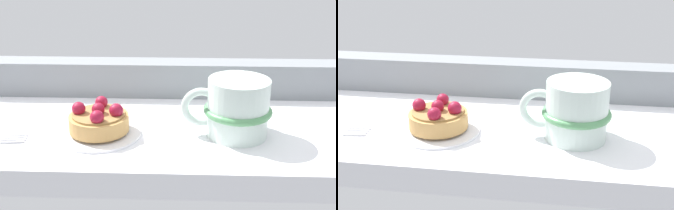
{
  "view_description": "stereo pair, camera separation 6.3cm",
  "coord_description": "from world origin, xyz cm",
  "views": [
    {
      "loc": [
        6.18,
        -62.58,
        28.22
      ],
      "look_at": [
        3.98,
        -4.28,
        4.75
      ],
      "focal_mm": 46.32,
      "sensor_mm": 36.0,
      "label": 1
    },
    {
      "loc": [
        12.44,
        -62.01,
        28.22
      ],
      "look_at": [
        3.98,
        -4.28,
        4.75
      ],
      "focal_mm": 46.32,
      "sensor_mm": 36.0,
      "label": 2
    }
  ],
  "objects": [
    {
      "name": "coffee_mug",
      "position": [
        13.9,
        -3.88,
        4.28
      ],
      "size": [
        13.32,
        10.02,
        8.66
      ],
      "color": "silver",
      "rests_on": "ground_plane"
    },
    {
      "name": "window_rail_back",
      "position": [
        0.0,
        13.03,
        3.14
      ],
      "size": [
        87.06,
        5.21,
        6.28
      ],
      "primitive_type": "cube",
      "color": "gray",
      "rests_on": "ground_plane"
    },
    {
      "name": "ground_plane",
      "position": [
        0.0,
        0.0,
        -1.94
      ],
      "size": [
        88.84,
        31.27,
        3.87
      ],
      "primitive_type": "cube",
      "color": "white"
    },
    {
      "name": "raspberry_tart",
      "position": [
        -6.18,
        -4.71,
        2.42
      ],
      "size": [
        8.82,
        8.82,
        4.33
      ],
      "color": "tan",
      "rests_on": "dessert_plate"
    },
    {
      "name": "dessert_plate",
      "position": [
        -6.19,
        -4.68,
        0.38
      ],
      "size": [
        12.36,
        12.36,
        0.81
      ],
      "color": "white",
      "rests_on": "ground_plane"
    }
  ]
}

